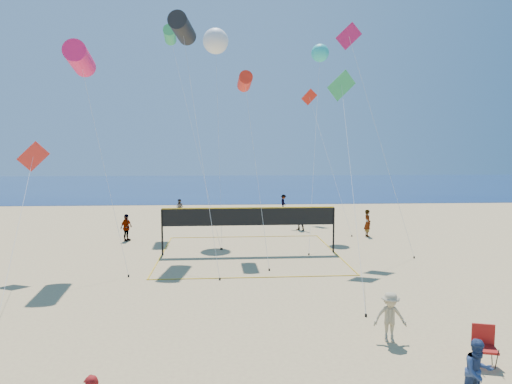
{
  "coord_description": "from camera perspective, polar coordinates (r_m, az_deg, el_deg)",
  "views": [
    {
      "loc": [
        -1.07,
        -10.08,
        5.88
      ],
      "look_at": [
        -0.38,
        2.0,
        4.71
      ],
      "focal_mm": 32.0,
      "sensor_mm": 36.0,
      "label": 1
    }
  ],
  "objects": [
    {
      "name": "ocean",
      "position": [
        72.32,
        -2.42,
        0.87
      ],
      "size": [
        140.0,
        50.0,
        0.03
      ],
      "primitive_type": "cube",
      "color": "navy",
      "rests_on": "ground"
    },
    {
      "name": "bystander_a",
      "position": [
        12.36,
        25.98,
        -19.55
      ],
      "size": [
        0.79,
        0.64,
        1.52
      ],
      "primitive_type": "imported",
      "rotation": [
        0.0,
        0.0,
        0.09
      ],
      "color": "navy",
      "rests_on": "ground"
    },
    {
      "name": "bystander_b",
      "position": [
        14.93,
        16.41,
        -14.75
      ],
      "size": [
        1.05,
        0.67,
        1.53
      ],
      "primitive_type": "imported",
      "rotation": [
        0.0,
        0.0,
        -0.11
      ],
      "color": "tan",
      "rests_on": "ground"
    },
    {
      "name": "far_person_0",
      "position": [
        30.12,
        -15.91,
        -4.29
      ],
      "size": [
        0.83,
        1.09,
        1.72
      ],
      "primitive_type": "imported",
      "rotation": [
        0.0,
        0.0,
        1.1
      ],
      "color": "gray",
      "rests_on": "ground"
    },
    {
      "name": "far_person_1",
      "position": [
        32.87,
        5.59,
        -3.34
      ],
      "size": [
        1.49,
        1.38,
        1.66
      ],
      "primitive_type": "imported",
      "rotation": [
        0.0,
        0.0,
        -0.71
      ],
      "color": "gray",
      "rests_on": "ground"
    },
    {
      "name": "far_person_2",
      "position": [
        31.32,
        13.77,
        -3.79
      ],
      "size": [
        0.47,
        0.68,
        1.8
      ],
      "primitive_type": "imported",
      "rotation": [
        0.0,
        0.0,
        1.63
      ],
      "color": "gray",
      "rests_on": "ground"
    },
    {
      "name": "far_person_3",
      "position": [
        40.31,
        -9.5,
        -1.91
      ],
      "size": [
        0.86,
        0.78,
        1.44
      ],
      "primitive_type": "imported",
      "rotation": [
        0.0,
        0.0,
        -0.41
      ],
      "color": "gray",
      "rests_on": "ground"
    },
    {
      "name": "far_person_4",
      "position": [
        43.34,
        3.46,
        -1.3
      ],
      "size": [
        0.69,
        1.03,
        1.48
      ],
      "primitive_type": "imported",
      "rotation": [
        0.0,
        0.0,
        1.72
      ],
      "color": "gray",
      "rests_on": "ground"
    },
    {
      "name": "camp_chair",
      "position": [
        14.42,
        26.62,
        -16.49
      ],
      "size": [
        0.71,
        0.83,
        1.21
      ],
      "rotation": [
        0.0,
        0.0,
        -0.26
      ],
      "color": "maroon",
      "rests_on": "ground"
    },
    {
      "name": "volleyball_net",
      "position": [
        25.35,
        -0.88,
        -3.73
      ],
      "size": [
        9.9,
        9.75,
        2.61
      ],
      "rotation": [
        0.0,
        0.0,
        0.01
      ],
      "color": "black",
      "rests_on": "ground"
    },
    {
      "name": "kite_0",
      "position": [
        24.9,
        -21.16,
        15.25
      ],
      "size": [
        3.41,
        4.11,
        10.97
      ],
      "rotation": [
        0.0,
        0.0,
        0.11
      ],
      "color": "#FB1A5F",
      "rests_on": "ground"
    },
    {
      "name": "kite_1",
      "position": [
        28.47,
        -9.19,
        19.53
      ],
      "size": [
        3.01,
        8.97,
        13.54
      ],
      "rotation": [
        0.0,
        0.0,
        -0.14
      ],
      "color": "black",
      "rests_on": "ground"
    },
    {
      "name": "kite_2",
      "position": [
        26.98,
        -1.41,
        13.63
      ],
      "size": [
        1.45,
        6.31,
        10.21
      ],
      "rotation": [
        0.0,
        0.0,
        0.04
      ],
      "color": "red",
      "rests_on": "ground"
    },
    {
      "name": "kite_3",
      "position": [
        23.49,
        -26.24,
        3.13
      ],
      "size": [
        2.23,
        7.13,
        6.21
      ],
      "rotation": [
        0.0,
        0.0,
        0.37
      ],
      "color": "red",
      "rests_on": "ground"
    },
    {
      "name": "kite_4",
      "position": [
        24.45,
        10.77,
        11.8
      ],
      "size": [
        2.03,
        9.19,
        10.0
      ],
      "rotation": [
        0.0,
        0.0,
        0.42
      ],
      "color": "#34AE5B",
      "rests_on": "ground"
    },
    {
      "name": "kite_5",
      "position": [
        28.04,
        12.03,
        16.93
      ],
      "size": [
        3.75,
        3.5,
        13.12
      ],
      "rotation": [
        0.0,
        0.0,
        0.23
      ],
      "color": "#BD1855",
      "rests_on": "ground"
    },
    {
      "name": "kite_6",
      "position": [
        32.8,
        -5.07,
        18.27
      ],
      "size": [
        2.16,
        7.03,
        14.0
      ],
      "rotation": [
        0.0,
        0.0,
        0.3
      ],
      "color": "white",
      "rests_on": "ground"
    },
    {
      "name": "kite_7",
      "position": [
        33.88,
        8.01,
        16.81
      ],
      "size": [
        2.74,
        8.83,
        13.18
      ],
      "rotation": [
        0.0,
        0.0,
        -0.01
      ],
      "color": "#2AC5BB",
      "rests_on": "ground"
    },
    {
      "name": "kite_8",
      "position": [
        35.57,
        -10.71,
        18.71
      ],
      "size": [
        4.29,
        9.35,
        14.63
      ],
      "rotation": [
        0.0,
        0.0,
        0.07
      ],
      "color": "#34AE5B",
      "rests_on": "ground"
    },
    {
      "name": "kite_9",
      "position": [
        38.09,
        7.06,
        10.5
      ],
      "size": [
        2.16,
        8.93,
        10.79
      ],
      "rotation": [
        0.0,
        0.0,
        -0.26
      ],
      "color": "red",
      "rests_on": "ground"
    }
  ]
}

